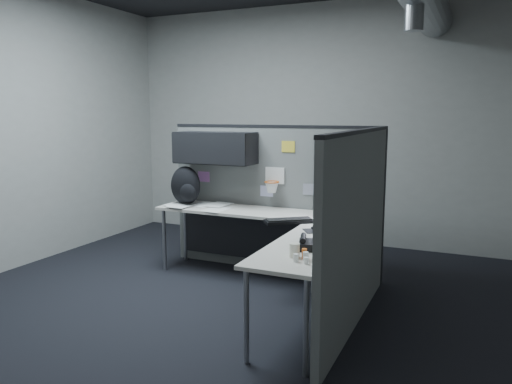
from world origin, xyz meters
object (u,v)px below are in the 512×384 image
at_px(desk, 272,230).
at_px(phone, 311,244).
at_px(backpack, 186,186).
at_px(monitor, 342,196).
at_px(keyboard, 289,221).

xyz_separation_m(desk, phone, (0.70, -0.92, 0.15)).
relative_size(phone, backpack, 0.60).
height_order(monitor, backpack, monitor).
distance_m(monitor, backpack, 1.80).
bearing_deg(desk, phone, -52.70).
bearing_deg(phone, keyboard, 114.26).
relative_size(desk, monitor, 4.27).
distance_m(desk, monitor, 0.77).
distance_m(desk, keyboard, 0.30).
bearing_deg(phone, desk, 120.45).
bearing_deg(backpack, keyboard, -37.73).
bearing_deg(monitor, phone, -84.90).
relative_size(keyboard, phone, 1.76).
bearing_deg(desk, backpack, 166.79).
height_order(desk, backpack, backpack).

